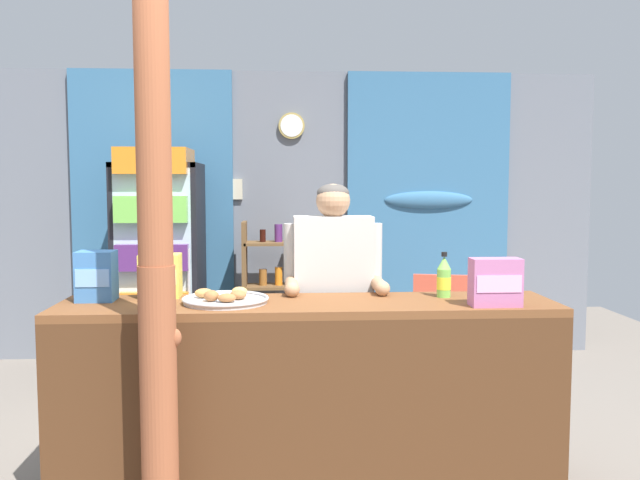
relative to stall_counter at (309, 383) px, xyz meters
name	(u,v)px	position (x,y,z in m)	size (l,w,h in m)	color
ground_plane	(297,428)	(-0.04, 0.93, -0.58)	(7.85, 7.85, 0.00)	slate
back_wall_curtained	(291,212)	(-0.03, 2.79, 0.71)	(5.46, 0.22, 2.52)	slate
stall_counter	(309,383)	(0.00, 0.00, 0.00)	(2.46, 0.54, 0.96)	brown
timber_post	(156,277)	(-0.66, -0.32, 0.57)	(0.18, 0.16, 2.40)	#995133
drink_fridge	(159,252)	(-1.10, 2.20, 0.42)	(0.66, 0.73, 1.81)	black
bottle_shelf_rack	(271,291)	(-0.21, 2.43, 0.06)	(0.48, 0.28, 1.22)	brown
plastic_lawn_chair	(440,319)	(1.10, 1.85, -0.08)	(0.53, 0.53, 0.86)	#E5563D
shopkeeper	(333,285)	(0.16, 0.52, 0.40)	(0.55, 0.42, 1.54)	#28282D
soda_bottle_water	(160,283)	(-0.69, -0.08, 0.51)	(0.10, 0.10, 0.30)	silver
soda_bottle_lime_soda	(444,278)	(0.71, 0.20, 0.48)	(0.07, 0.07, 0.23)	#75C64C
snack_box_biscuit	(96,276)	(-1.06, 0.20, 0.51)	(0.18, 0.16, 0.25)	#3D75B7
snack_box_wafer	(495,282)	(0.89, -0.06, 0.50)	(0.24, 0.12, 0.23)	#B76699
snack_box_instant_noodle	(160,276)	(-0.76, 0.30, 0.49)	(0.21, 0.15, 0.22)	#EAD14C
pastry_tray	(225,299)	(-0.41, 0.10, 0.40)	(0.43, 0.43, 0.07)	#BCBCC1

